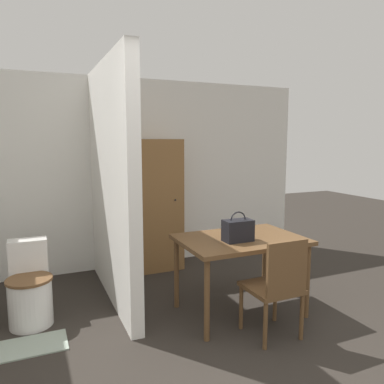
{
  "coord_description": "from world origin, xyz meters",
  "views": [
    {
      "loc": [
        -1.18,
        -1.65,
        1.71
      ],
      "look_at": [
        0.29,
        1.74,
        1.19
      ],
      "focal_mm": 35.0,
      "sensor_mm": 36.0,
      "label": 1
    }
  ],
  "objects_px": {
    "wooden_chair": "(277,284)",
    "handbag": "(238,230)",
    "dining_table": "(240,245)",
    "wooden_cabinet": "(158,205)",
    "toilet": "(30,290)"
  },
  "relations": [
    {
      "from": "wooden_cabinet",
      "to": "toilet",
      "type": "bearing_deg",
      "value": -148.28
    },
    {
      "from": "wooden_chair",
      "to": "toilet",
      "type": "distance_m",
      "value": 2.26
    },
    {
      "from": "wooden_chair",
      "to": "handbag",
      "type": "xyz_separation_m",
      "value": [
        -0.12,
        0.46,
        0.38
      ]
    },
    {
      "from": "wooden_chair",
      "to": "handbag",
      "type": "relative_size",
      "value": 3.16
    },
    {
      "from": "handbag",
      "to": "toilet",
      "type": "bearing_deg",
      "value": 159.12
    },
    {
      "from": "handbag",
      "to": "wooden_cabinet",
      "type": "distance_m",
      "value": 1.69
    },
    {
      "from": "wooden_chair",
      "to": "wooden_cabinet",
      "type": "xyz_separation_m",
      "value": [
        -0.35,
        2.14,
        0.37
      ]
    },
    {
      "from": "wooden_cabinet",
      "to": "dining_table",
      "type": "bearing_deg",
      "value": -78.57
    },
    {
      "from": "toilet",
      "to": "wooden_cabinet",
      "type": "bearing_deg",
      "value": 31.72
    },
    {
      "from": "dining_table",
      "to": "toilet",
      "type": "height_order",
      "value": "dining_table"
    },
    {
      "from": "dining_table",
      "to": "wooden_cabinet",
      "type": "xyz_separation_m",
      "value": [
        -0.32,
        1.58,
        0.17
      ]
    },
    {
      "from": "wooden_chair",
      "to": "handbag",
      "type": "distance_m",
      "value": 0.61
    },
    {
      "from": "toilet",
      "to": "dining_table",
      "type": "bearing_deg",
      "value": -17.41
    },
    {
      "from": "handbag",
      "to": "dining_table",
      "type": "bearing_deg",
      "value": 47.14
    },
    {
      "from": "dining_table",
      "to": "handbag",
      "type": "xyz_separation_m",
      "value": [
        -0.09,
        -0.1,
        0.18
      ]
    }
  ]
}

